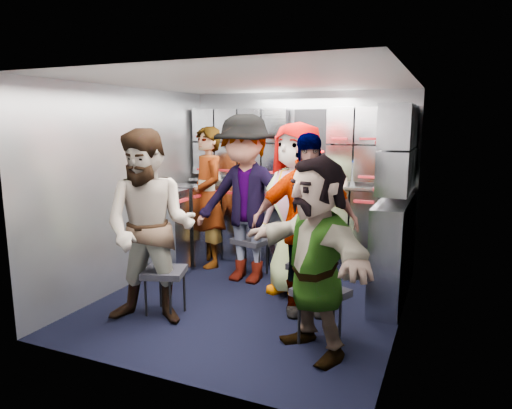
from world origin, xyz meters
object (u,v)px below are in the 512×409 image
at_px(attendant_standing, 207,197).
at_px(jump_seat_near_left, 165,274).
at_px(attendant_arc_c, 297,210).
at_px(jump_seat_mid_right, 310,267).
at_px(attendant_arc_e, 315,256).
at_px(jump_seat_center, 302,249).
at_px(attendant_arc_a, 150,228).
at_px(jump_seat_mid_left, 252,242).
at_px(attendant_arc_d, 305,225).
at_px(attendant_arc_b, 245,200).
at_px(jump_seat_near_right, 320,295).

bearing_deg(attendant_standing, jump_seat_near_left, -35.82).
bearing_deg(attendant_arc_c, jump_seat_near_left, -112.56).
height_order(jump_seat_mid_right, attendant_arc_e, attendant_arc_e).
bearing_deg(attendant_standing, jump_seat_mid_right, 14.88).
height_order(jump_seat_center, attendant_arc_a, attendant_arc_a).
relative_size(jump_seat_mid_right, attendant_arc_c, 0.24).
distance_m(jump_seat_mid_left, attendant_standing, 0.81).
distance_m(attendant_standing, attendant_arc_c, 1.39).
bearing_deg(attendant_standing, jump_seat_mid_left, 27.05).
bearing_deg(attendant_arc_a, attendant_arc_c, 34.83).
bearing_deg(jump_seat_center, attendant_arc_d, -69.94).
distance_m(jump_seat_mid_left, attendant_arc_a, 1.57).
xyz_separation_m(jump_seat_mid_right, attendant_arc_d, (0.00, -0.18, 0.45)).
height_order(jump_seat_mid_left, attendant_standing, attendant_standing).
bearing_deg(attendant_arc_e, jump_seat_mid_left, 165.73).
height_order(attendant_arc_a, attendant_arc_e, attendant_arc_a).
distance_m(jump_seat_mid_left, jump_seat_center, 0.66).
bearing_deg(jump_seat_mid_right, attendant_arc_c, 133.35).
bearing_deg(attendant_arc_e, attendant_arc_b, 169.53).
height_order(jump_seat_center, jump_seat_near_right, jump_seat_center).
distance_m(attendant_standing, attendant_arc_b, 0.74).
xyz_separation_m(jump_seat_near_left, attendant_arc_e, (1.44, -0.14, 0.38)).
distance_m(jump_seat_mid_left, attendant_arc_b, 0.55).
bearing_deg(jump_seat_near_left, attendant_arc_b, 74.99).
relative_size(jump_seat_near_left, attendant_arc_a, 0.27).
distance_m(attendant_standing, attendant_arc_a, 1.67).
distance_m(attendant_arc_c, attendant_arc_d, 0.46).
height_order(jump_seat_mid_right, attendant_arc_c, attendant_arc_c).
bearing_deg(attendant_arc_b, attendant_arc_d, -30.26).
distance_m(jump_seat_mid_right, jump_seat_near_right, 0.75).
relative_size(jump_seat_near_right, attendant_standing, 0.28).
relative_size(attendant_standing, attendant_arc_b, 0.93).
xyz_separation_m(jump_seat_center, attendant_arc_e, (0.51, -1.27, 0.33)).
xyz_separation_m(attendant_arc_a, attendant_arc_b, (0.30, 1.29, 0.07)).
bearing_deg(attendant_arc_a, jump_seat_near_right, -6.91).
distance_m(jump_seat_near_left, jump_seat_mid_left, 1.33).
bearing_deg(attendant_arc_b, attendant_arc_a, -99.85).
bearing_deg(attendant_arc_c, jump_seat_mid_right, -24.84).
bearing_deg(jump_seat_mid_left, attendant_arc_e, -51.30).
height_order(jump_seat_center, jump_seat_mid_right, jump_seat_center).
bearing_deg(attendant_arc_e, jump_seat_near_left, -148.38).
height_order(attendant_arc_b, attendant_arc_d, attendant_arc_b).
bearing_deg(attendant_arc_a, attendant_arc_d, 16.71).
bearing_deg(attendant_arc_d, attendant_standing, 126.22).
relative_size(jump_seat_near_left, jump_seat_mid_left, 1.02).
distance_m(attendant_arc_b, attendant_arc_d, 1.03).
bearing_deg(jump_seat_near_left, jump_seat_mid_left, 77.00).
bearing_deg(attendant_arc_e, attendant_arc_a, -141.25).
height_order(jump_seat_near_right, attendant_arc_a, attendant_arc_a).
xyz_separation_m(jump_seat_center, attendant_arc_d, (0.21, -0.59, 0.40)).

